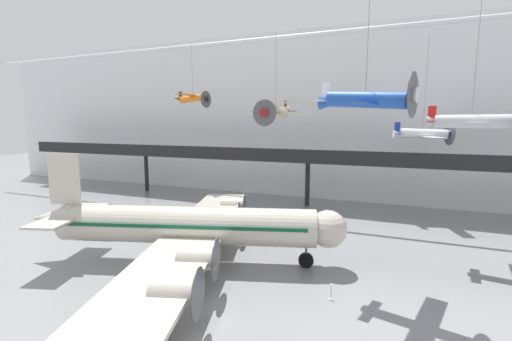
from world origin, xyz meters
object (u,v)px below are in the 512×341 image
object	(u,v)px
suspended_plane_cream_biplane	(276,110)
suspended_plane_white_twin	(423,134)
suspended_plane_orange_highwing	(193,98)
airliner_silver_main	(186,226)
suspended_plane_blue_trainer	(365,100)
stanchion_barrier	(331,295)
suspended_plane_silver_racer	(471,122)

from	to	relation	value
suspended_plane_cream_biplane	suspended_plane_white_twin	world-z (taller)	suspended_plane_cream_biplane
suspended_plane_orange_highwing	airliner_silver_main	bearing A→B (deg)	-51.46
suspended_plane_blue_trainer	suspended_plane_orange_highwing	distance (m)	30.83
stanchion_barrier	suspended_plane_white_twin	bearing A→B (deg)	75.10
suspended_plane_silver_racer	stanchion_barrier	bearing A→B (deg)	-121.77
suspended_plane_blue_trainer	suspended_plane_orange_highwing	size ratio (longest dim) A/B	1.19
suspended_plane_blue_trainer	stanchion_barrier	size ratio (longest dim) A/B	9.85
suspended_plane_silver_racer	suspended_plane_white_twin	world-z (taller)	suspended_plane_silver_racer
suspended_plane_cream_biplane	suspended_plane_white_twin	bearing A→B (deg)	119.98
airliner_silver_main	suspended_plane_blue_trainer	size ratio (longest dim) A/B	3.04
airliner_silver_main	suspended_plane_silver_racer	size ratio (longest dim) A/B	2.64
airliner_silver_main	suspended_plane_blue_trainer	bearing A→B (deg)	-12.22
suspended_plane_blue_trainer	suspended_plane_white_twin	world-z (taller)	suspended_plane_blue_trainer
suspended_plane_orange_highwing	stanchion_barrier	bearing A→B (deg)	-31.59
stanchion_barrier	airliner_silver_main	bearing A→B (deg)	173.12
suspended_plane_white_twin	suspended_plane_orange_highwing	bearing A→B (deg)	173.90
stanchion_barrier	suspended_plane_silver_racer	bearing A→B (deg)	49.81
airliner_silver_main	suspended_plane_white_twin	bearing A→B (deg)	33.82
airliner_silver_main	suspended_plane_orange_highwing	xyz separation A→B (m)	(-10.69, 18.57, 12.60)
airliner_silver_main	suspended_plane_blue_trainer	distance (m)	18.19
suspended_plane_blue_trainer	stanchion_barrier	distance (m)	14.15
suspended_plane_blue_trainer	suspended_plane_silver_racer	world-z (taller)	suspended_plane_blue_trainer
suspended_plane_cream_biplane	suspended_plane_silver_racer	xyz separation A→B (m)	(20.17, -6.66, -1.48)
suspended_plane_silver_racer	suspended_plane_cream_biplane	bearing A→B (deg)	170.14
suspended_plane_orange_highwing	suspended_plane_cream_biplane	size ratio (longest dim) A/B	0.79
airliner_silver_main	suspended_plane_white_twin	distance (m)	32.62
suspended_plane_orange_highwing	suspended_plane_white_twin	bearing A→B (deg)	19.56
suspended_plane_blue_trainer	suspended_plane_silver_racer	distance (m)	12.04
suspended_plane_orange_highwing	suspended_plane_silver_racer	bearing A→B (deg)	-5.86
airliner_silver_main	suspended_plane_blue_trainer	xyz separation A→B (m)	(14.70, 1.19, 10.66)
suspended_plane_blue_trainer	suspended_plane_white_twin	xyz separation A→B (m)	(5.41, 23.34, -3.03)
suspended_plane_orange_highwing	suspended_plane_silver_racer	xyz separation A→B (m)	(33.55, -8.66, -3.46)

